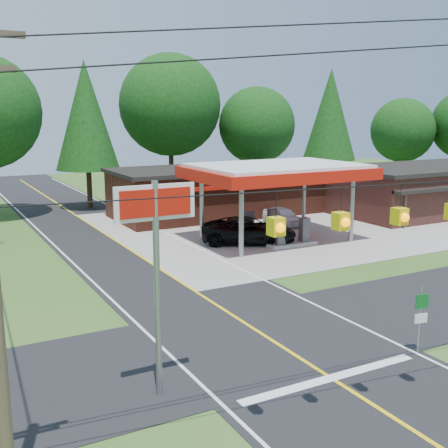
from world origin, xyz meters
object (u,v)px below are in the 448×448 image
suv_car (249,231)px  big_stop_sign (156,241)px  gas_canopy (277,174)px  sedan_car (283,216)px

suv_car → big_stop_sign: (-12.09, -15.18, 3.75)m
gas_canopy → suv_car: 3.95m
sedan_car → gas_canopy: bearing=-129.2°
gas_canopy → big_stop_sign: (-14.00, -15.01, 0.30)m
suv_car → gas_canopy: bearing=-65.4°
suv_car → sedan_car: (5.20, 3.83, -0.18)m
sedan_car → big_stop_sign: (-17.29, -19.01, 3.93)m
sedan_car → big_stop_sign: size_ratio=0.60×
gas_canopy → sedan_car: 6.32m
big_stop_sign → gas_canopy: bearing=47.0°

